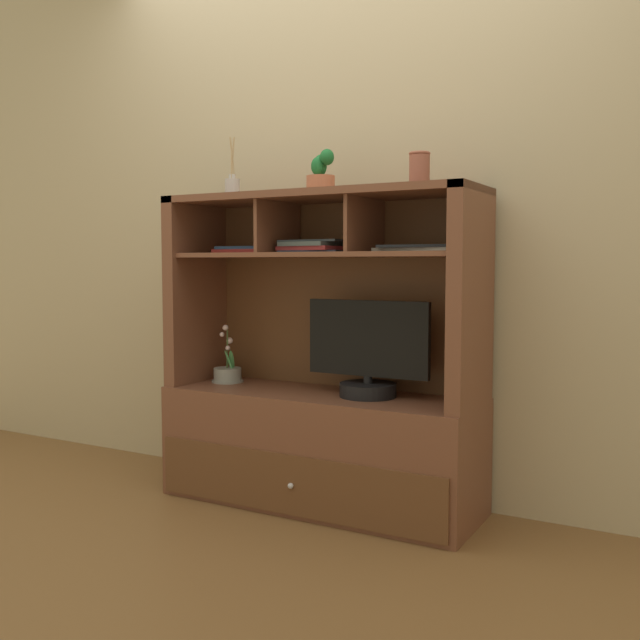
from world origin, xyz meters
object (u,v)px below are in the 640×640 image
object	(u,v)px
diffuser_bottle	(232,187)
ceramic_vase	(419,169)
media_console	(321,407)
magazine_stack_centre	(247,250)
potted_orchid	(228,373)
magazine_stack_left	(419,248)
tv_monitor	(368,357)
potted_succulent	(321,177)
magazine_stack_right	(319,247)

from	to	relation	value
diffuser_bottle	ceramic_vase	bearing A→B (deg)	-0.37
media_console	magazine_stack_centre	xyz separation A→B (m)	(-0.40, 0.04, 0.68)
potted_orchid	magazine_stack_left	distance (m)	1.09
tv_monitor	diffuser_bottle	size ratio (longest dim) A/B	2.02
potted_succulent	magazine_stack_right	bearing A→B (deg)	128.05
tv_monitor	potted_succulent	bearing A→B (deg)	-178.42
magazine_stack_left	ceramic_vase	bearing A→B (deg)	-71.09
tv_monitor	potted_succulent	xyz separation A→B (m)	(-0.22, -0.01, 0.75)
media_console	potted_orchid	world-z (taller)	media_console
magazine_stack_left	potted_succulent	size ratio (longest dim) A/B	1.84
tv_monitor	magazine_stack_centre	world-z (taller)	magazine_stack_centre
magazine_stack_centre	ceramic_vase	xyz separation A→B (m)	(0.85, -0.06, 0.30)
magazine_stack_left	diffuser_bottle	bearing A→B (deg)	-176.09
diffuser_bottle	magazine_stack_right	bearing A→B (deg)	6.58
tv_monitor	media_console	bearing A→B (deg)	-179.50
media_console	ceramic_vase	distance (m)	1.08
magazine_stack_right	diffuser_bottle	xyz separation A→B (m)	(-0.42, -0.05, 0.27)
media_console	potted_orchid	bearing A→B (deg)	177.77
media_console	potted_succulent	world-z (taller)	potted_succulent
magazine_stack_left	potted_succulent	distance (m)	0.52
magazine_stack_left	magazine_stack_centre	size ratio (longest dim) A/B	1.23
media_console	potted_succulent	bearing A→B (deg)	-58.23
tv_monitor	magazine_stack_right	bearing A→B (deg)	172.47
media_console	diffuser_bottle	distance (m)	1.06
diffuser_bottle	tv_monitor	bearing A→B (deg)	1.33
ceramic_vase	tv_monitor	bearing A→B (deg)	174.60
media_console	magazine_stack_centre	distance (m)	0.79
tv_monitor	magazine_stack_centre	distance (m)	0.77
tv_monitor	magazine_stack_left	xyz separation A→B (m)	(0.20, 0.04, 0.44)
magazine_stack_right	diffuser_bottle	size ratio (longest dim) A/B	1.15
tv_monitor	potted_orchid	bearing A→B (deg)	178.59
media_console	magazine_stack_centre	size ratio (longest dim) A/B	5.16
tv_monitor	magazine_stack_right	world-z (taller)	magazine_stack_right
potted_succulent	media_console	bearing A→B (deg)	121.77
magazine_stack_left	diffuser_bottle	xyz separation A→B (m)	(-0.87, -0.06, 0.28)
tv_monitor	magazine_stack_right	size ratio (longest dim) A/B	1.76
media_console	tv_monitor	size ratio (longest dim) A/B	2.57
potted_orchid	ceramic_vase	size ratio (longest dim) A/B	2.01
potted_orchid	ceramic_vase	bearing A→B (deg)	-2.36
diffuser_bottle	potted_succulent	world-z (taller)	diffuser_bottle
magazine_stack_right	media_console	bearing A→B (deg)	-51.26
diffuser_bottle	ceramic_vase	xyz separation A→B (m)	(0.89, -0.01, 0.02)
potted_orchid	magazine_stack_right	bearing A→B (deg)	1.78
media_console	magazine_stack_left	world-z (taller)	media_console
media_console	ceramic_vase	size ratio (longest dim) A/B	10.29
potted_orchid	ceramic_vase	xyz separation A→B (m)	(0.95, -0.04, 0.87)
media_console	ceramic_vase	xyz separation A→B (m)	(0.45, -0.02, 0.98)
potted_orchid	potted_succulent	bearing A→B (deg)	-2.68
potted_orchid	magazine_stack_centre	xyz separation A→B (m)	(0.10, 0.02, 0.57)
tv_monitor	ceramic_vase	world-z (taller)	ceramic_vase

